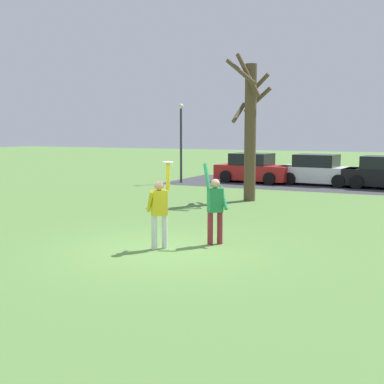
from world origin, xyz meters
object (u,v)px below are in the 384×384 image
parked_car_red (254,169)px  person_catcher (159,209)px  lamppost_by_lot (181,135)px  parked_car_white (318,171)px  person_defender (215,206)px  bare_tree_tall (250,127)px  frisbee_disc (168,162)px

parked_car_red → person_catcher: bearing=-73.8°
parked_car_red → lamppost_by_lot: (-3.50, -1.89, 1.86)m
parked_car_red → parked_car_white: (3.48, 0.21, 0.00)m
person_defender → parked_car_white: 15.41m
person_catcher → parked_car_red: (-3.01, 16.21, -0.25)m
parked_car_white → lamppost_by_lot: bearing=-157.6°
parked_car_white → lamppost_by_lot: size_ratio=1.00×
person_catcher → bare_tree_tall: bare_tree_tall is taller
person_catcher → bare_tree_tall: size_ratio=0.36×
frisbee_disc → parked_car_white: 16.32m
person_defender → frisbee_disc: (-0.87, -0.86, 1.11)m
bare_tree_tall → lamppost_by_lot: size_ratio=1.37×
frisbee_disc → parked_car_white: (0.31, 16.26, -1.37)m
person_defender → parked_car_red: person_defender is taller
parked_car_white → bare_tree_tall: 7.80m
frisbee_disc → lamppost_by_lot: size_ratio=0.06×
person_defender → parked_car_red: bearing=-119.9°
person_catcher → bare_tree_tall: (-0.82, 9.06, 2.00)m
parked_car_white → bare_tree_tall: (-1.29, -7.35, 2.26)m
parked_car_red → bare_tree_tall: 7.81m
person_catcher → frisbee_disc: (0.16, 0.16, 1.11)m
person_defender → frisbee_disc: 1.65m
person_catcher → bare_tree_tall: 9.32m
frisbee_disc → lamppost_by_lot: lamppost_by_lot is taller
frisbee_disc → bare_tree_tall: (-0.98, 8.91, 0.89)m
parked_car_red → lamppost_by_lot: size_ratio=1.00×
person_catcher → parked_car_white: size_ratio=0.49×
frisbee_disc → parked_car_white: size_ratio=0.06×
parked_car_white → parked_car_red: bearing=-170.9°
person_defender → bare_tree_tall: bare_tree_tall is taller
person_catcher → parked_car_red: 16.49m
bare_tree_tall → parked_car_red: bearing=107.0°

